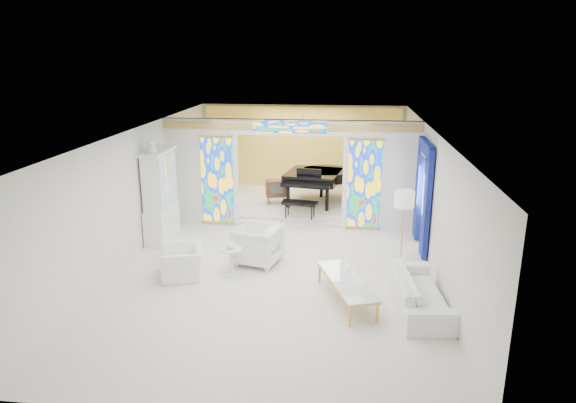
# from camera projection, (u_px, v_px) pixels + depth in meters

# --- Properties ---
(floor) EXTENTS (12.00, 12.00, 0.00)m
(floor) POSITION_uv_depth(u_px,v_px,m) (282.00, 252.00, 12.62)
(floor) COLOR white
(floor) RESTS_ON ground
(ceiling) EXTENTS (7.00, 12.00, 0.02)m
(ceiling) POSITION_uv_depth(u_px,v_px,m) (281.00, 130.00, 11.78)
(ceiling) COLOR white
(ceiling) RESTS_ON wall_back
(wall_back) EXTENTS (7.00, 0.02, 3.00)m
(wall_back) POSITION_uv_depth(u_px,v_px,m) (302.00, 148.00, 17.92)
(wall_back) COLOR silver
(wall_back) RESTS_ON floor
(wall_front) EXTENTS (7.00, 0.02, 3.00)m
(wall_front) POSITION_uv_depth(u_px,v_px,m) (223.00, 318.00, 6.47)
(wall_front) COLOR silver
(wall_front) RESTS_ON floor
(wall_left) EXTENTS (0.02, 12.00, 3.00)m
(wall_left) POSITION_uv_depth(u_px,v_px,m) (140.00, 189.00, 12.57)
(wall_left) COLOR silver
(wall_left) RESTS_ON floor
(wall_right) EXTENTS (0.02, 12.00, 3.00)m
(wall_right) POSITION_uv_depth(u_px,v_px,m) (432.00, 198.00, 11.83)
(wall_right) COLOR silver
(wall_right) RESTS_ON floor
(partition_wall) EXTENTS (7.00, 0.22, 3.00)m
(partition_wall) POSITION_uv_depth(u_px,v_px,m) (290.00, 169.00, 14.06)
(partition_wall) COLOR silver
(partition_wall) RESTS_ON floor
(stained_glass_left) EXTENTS (0.90, 0.04, 2.40)m
(stained_glass_left) POSITION_uv_depth(u_px,v_px,m) (217.00, 180.00, 14.27)
(stained_glass_left) COLOR gold
(stained_glass_left) RESTS_ON partition_wall
(stained_glass_right) EXTENTS (0.90, 0.04, 2.40)m
(stained_glass_right) POSITION_uv_depth(u_px,v_px,m) (364.00, 184.00, 13.84)
(stained_glass_right) COLOR gold
(stained_glass_right) RESTS_ON partition_wall
(stained_glass_transom) EXTENTS (2.00, 0.04, 0.34)m
(stained_glass_transom) POSITION_uv_depth(u_px,v_px,m) (290.00, 127.00, 13.63)
(stained_glass_transom) COLOR gold
(stained_glass_transom) RESTS_ON partition_wall
(alcove_platform) EXTENTS (6.80, 3.80, 0.18)m
(alcove_platform) POSITION_uv_depth(u_px,v_px,m) (297.00, 202.00, 16.50)
(alcove_platform) COLOR white
(alcove_platform) RESTS_ON floor
(gold_curtain_back) EXTENTS (6.70, 0.10, 2.90)m
(gold_curtain_back) POSITION_uv_depth(u_px,v_px,m) (302.00, 149.00, 17.81)
(gold_curtain_back) COLOR #DEC44D
(gold_curtain_back) RESTS_ON wall_back
(chandelier) EXTENTS (0.48, 0.48, 0.30)m
(chandelier) POSITION_uv_depth(u_px,v_px,m) (304.00, 126.00, 15.70)
(chandelier) COLOR gold
(chandelier) RESTS_ON ceiling
(blue_drapes) EXTENTS (0.14, 1.85, 2.65)m
(blue_drapes) POSITION_uv_depth(u_px,v_px,m) (423.00, 187.00, 12.48)
(blue_drapes) COLOR navy
(blue_drapes) RESTS_ON wall_right
(china_cabinet) EXTENTS (0.56, 1.46, 2.72)m
(china_cabinet) POSITION_uv_depth(u_px,v_px,m) (160.00, 196.00, 13.20)
(china_cabinet) COLOR white
(china_cabinet) RESTS_ON floor
(armchair_left) EXTENTS (1.19, 1.27, 0.67)m
(armchair_left) POSITION_uv_depth(u_px,v_px,m) (182.00, 262.00, 11.19)
(armchair_left) COLOR white
(armchair_left) RESTS_ON floor
(armchair_right) EXTENTS (1.21, 1.18, 0.91)m
(armchair_right) POSITION_uv_depth(u_px,v_px,m) (257.00, 244.00, 11.86)
(armchair_right) COLOR silver
(armchair_right) RESTS_ON floor
(sofa) EXTENTS (1.12, 2.40, 0.68)m
(sofa) POSITION_uv_depth(u_px,v_px,m) (418.00, 291.00, 9.79)
(sofa) COLOR white
(sofa) RESTS_ON floor
(side_table) EXTENTS (0.64, 0.64, 0.62)m
(side_table) POSITION_uv_depth(u_px,v_px,m) (231.00, 258.00, 11.23)
(side_table) COLOR white
(side_table) RESTS_ON floor
(vase) EXTENTS (0.23, 0.23, 0.21)m
(vase) POSITION_uv_depth(u_px,v_px,m) (231.00, 244.00, 11.14)
(vase) COLOR silver
(vase) RESTS_ON side_table
(coffee_table) EXTENTS (1.28, 2.14, 0.46)m
(coffee_table) POSITION_uv_depth(u_px,v_px,m) (346.00, 282.00, 10.02)
(coffee_table) COLOR white
(coffee_table) RESTS_ON floor
(floor_lamp) EXTENTS (0.50, 0.50, 1.82)m
(floor_lamp) POSITION_uv_depth(u_px,v_px,m) (404.00, 203.00, 11.25)
(floor_lamp) COLOR gold
(floor_lamp) RESTS_ON floor
(grand_piano) EXTENTS (2.23, 3.12, 1.21)m
(grand_piano) POSITION_uv_depth(u_px,v_px,m) (319.00, 177.00, 16.01)
(grand_piano) COLOR black
(grand_piano) RESTS_ON alcove_platform
(tv_console) EXTENTS (0.73, 0.58, 0.74)m
(tv_console) POSITION_uv_depth(u_px,v_px,m) (276.00, 188.00, 15.96)
(tv_console) COLOR brown
(tv_console) RESTS_ON alcove_platform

